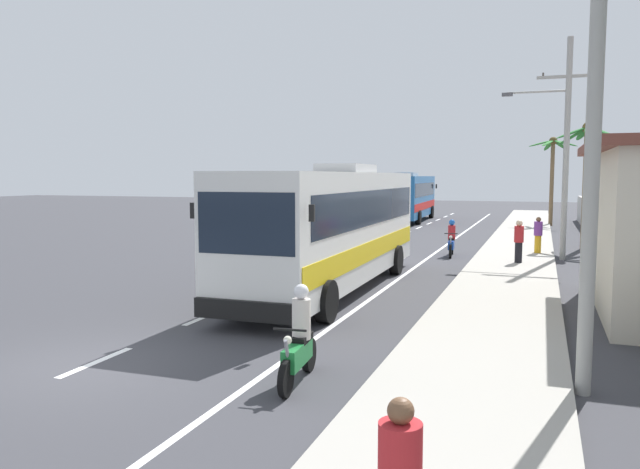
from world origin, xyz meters
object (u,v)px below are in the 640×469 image
object	(u,v)px
utility_pole_nearest	(591,48)
pedestrian_near_kerb	(538,234)
utility_pole_mid	(564,142)
motorcycle_trailing	(451,241)
palm_third	(553,160)
coach_bus_far_lane	(409,196)
coach_bus_foreground	(333,224)
palm_nearest	(587,160)
pedestrian_midwalk	(519,240)
motorcycle_beside_bus	(299,343)

from	to	relation	value
utility_pole_nearest	pedestrian_near_kerb	bearing A→B (deg)	92.41
utility_pole_nearest	utility_pole_mid	distance (m)	17.05
motorcycle_trailing	palm_third	bearing A→B (deg)	77.35
utility_pole_nearest	utility_pole_mid	xyz separation A→B (m)	(0.14, 17.04, -0.57)
coach_bus_far_lane	utility_pole_nearest	world-z (taller)	utility_pole_nearest
motorcycle_trailing	coach_bus_foreground	bearing A→B (deg)	-104.21
coach_bus_foreground	utility_pole_mid	bearing A→B (deg)	54.83
motorcycle_trailing	pedestrian_near_kerb	size ratio (longest dim) A/B	1.24
utility_pole_nearest	utility_pole_mid	world-z (taller)	utility_pole_nearest
pedestrian_near_kerb	utility_pole_mid	size ratio (longest dim) A/B	0.17
pedestrian_near_kerb	palm_nearest	world-z (taller)	palm_nearest
coach_bus_far_lane	utility_pole_mid	bearing A→B (deg)	-62.09
utility_pole_mid	palm_nearest	size ratio (longest dim) A/B	1.51
pedestrian_near_kerb	palm_third	size ratio (longest dim) A/B	0.25
motorcycle_trailing	utility_pole_nearest	size ratio (longest dim) A/B	0.19
motorcycle_trailing	pedestrian_near_kerb	bearing A→B (deg)	19.93
palm_third	pedestrian_near_kerb	bearing A→B (deg)	-92.36
pedestrian_near_kerb	palm_third	xyz separation A→B (m)	(0.74, 17.89, 3.64)
pedestrian_near_kerb	utility_pole_nearest	world-z (taller)	utility_pole_nearest
coach_bus_foreground	palm_nearest	size ratio (longest dim) A/B	2.00
pedestrian_near_kerb	pedestrian_midwalk	size ratio (longest dim) A/B	0.95
motorcycle_beside_bus	utility_pole_mid	bearing A→B (deg)	75.77
palm_nearest	coach_bus_foreground	bearing A→B (deg)	-119.56
motorcycle_beside_bus	palm_nearest	size ratio (longest dim) A/B	0.32
utility_pole_mid	pedestrian_near_kerb	bearing A→B (deg)	134.06
motorcycle_beside_bus	palm_nearest	distance (m)	23.48
motorcycle_trailing	palm_nearest	bearing A→B (deg)	40.36
motorcycle_beside_bus	utility_pole_nearest	world-z (taller)	utility_pole_nearest
coach_bus_foreground	utility_pole_mid	world-z (taller)	utility_pole_mid
coach_bus_far_lane	utility_pole_nearest	xyz separation A→B (m)	(10.39, -36.90, 3.51)
coach_bus_far_lane	palm_third	size ratio (longest dim) A/B	1.80
palm_nearest	palm_third	world-z (taller)	palm_third
coach_bus_foreground	pedestrian_near_kerb	distance (m)	12.19
motorcycle_beside_bus	pedestrian_midwalk	world-z (taller)	pedestrian_midwalk
coach_bus_far_lane	utility_pole_nearest	size ratio (longest dim) A/B	1.09
motorcycle_beside_bus	utility_pole_nearest	xyz separation A→B (m)	(4.44, 1.02, 4.79)
pedestrian_near_kerb	palm_nearest	bearing A→B (deg)	164.61
motorcycle_beside_bus	palm_third	bearing A→B (deg)	83.16
pedestrian_midwalk	palm_third	size ratio (longest dim) A/B	0.27
motorcycle_trailing	utility_pole_nearest	xyz separation A→B (m)	(4.33, -16.67, 4.82)
coach_bus_far_lane	motorcycle_beside_bus	bearing A→B (deg)	-81.09
pedestrian_near_kerb	utility_pole_mid	distance (m)	4.15
pedestrian_midwalk	palm_third	xyz separation A→B (m)	(1.42, 21.36, 3.59)
coach_bus_far_lane	palm_third	xyz separation A→B (m)	(10.37, -1.05, 2.64)
motorcycle_beside_bus	utility_pole_mid	size ratio (longest dim) A/B	0.21
pedestrian_near_kerb	palm_nearest	size ratio (longest dim) A/B	0.26
motorcycle_trailing	utility_pole_nearest	world-z (taller)	utility_pole_nearest
utility_pole_mid	motorcycle_beside_bus	bearing A→B (deg)	-104.23
pedestrian_near_kerb	utility_pole_mid	xyz separation A→B (m)	(0.89, -0.92, 3.94)
palm_nearest	palm_third	size ratio (longest dim) A/B	0.97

